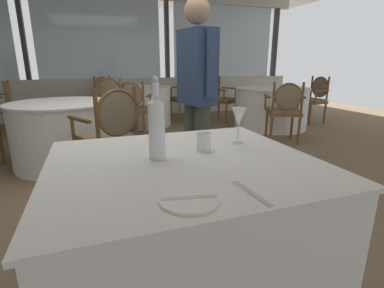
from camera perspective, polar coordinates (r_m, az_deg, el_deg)
ground_plane at (r=2.94m, az=-12.05°, el=-7.88°), size 13.67×13.67×0.00m
window_wall_far at (r=6.64m, az=-17.42°, el=14.52°), size 9.22×0.14×2.74m
foreground_table at (r=1.47m, az=-1.60°, el=-16.94°), size 1.19×1.07×0.74m
side_plate at (r=0.93m, az=-0.58°, el=-10.93°), size 0.20×0.20×0.01m
butter_knife at (r=0.93m, az=-0.59°, el=-10.65°), size 0.18×0.05×0.00m
dinner_fork at (r=1.00m, az=11.75°, el=-9.51°), size 0.04×0.21×0.00m
water_bottle at (r=1.29m, az=-7.10°, el=3.60°), size 0.08×0.08×0.37m
wine_glass at (r=1.56m, az=9.32°, el=5.20°), size 0.08×0.08×0.20m
water_tumbler at (r=1.43m, az=2.37°, el=0.44°), size 0.07×0.07×0.09m
background_table_0 at (r=5.63m, az=-9.68°, el=7.47°), size 1.08×1.08×0.74m
dining_chair_0_0 at (r=6.27m, az=-16.58°, el=9.35°), size 0.66×0.65×0.91m
dining_chair_0_1 at (r=4.68m, az=-11.81°, el=7.67°), size 0.63×0.59×0.90m
dining_chair_0_2 at (r=6.00m, az=-0.95°, el=9.98°), size 0.54×0.59×0.95m
background_table_1 at (r=3.68m, az=-24.09°, el=1.95°), size 1.18×1.18×0.74m
dining_chair_1_0 at (r=2.75m, az=-15.78°, el=2.68°), size 0.65×0.62×0.97m
dining_chair_1_1 at (r=4.49m, az=-16.80°, el=7.49°), size 0.65×0.63×0.97m
dining_chair_2_0 at (r=5.46m, az=-33.93°, el=6.54°), size 0.51×0.57×0.91m
background_table_3 at (r=5.55m, az=15.43°, el=7.01°), size 1.35×1.35×0.74m
dining_chair_3_0 at (r=4.47m, az=18.11°, el=7.05°), size 0.64×0.61×0.91m
dining_chair_3_1 at (r=6.30m, az=23.28°, el=8.83°), size 0.51×0.57×0.92m
dining_chair_3_2 at (r=5.98m, az=5.47°, el=9.64°), size 0.66×0.64×0.91m
diner_person_0 at (r=2.51m, az=0.97°, el=11.12°), size 0.27×0.52×1.68m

